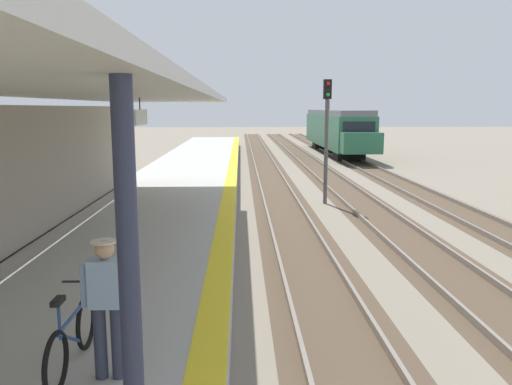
{
  "coord_description": "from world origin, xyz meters",
  "views": [
    {
      "loc": [
        0.18,
        0.42,
        4.04
      ],
      "look_at": [
        0.53,
        12.0,
        2.1
      ],
      "focal_mm": 35.57,
      "sensor_mm": 36.0,
      "label": 1
    }
  ],
  "objects_px": {
    "approaching_train": "(336,129)",
    "commuter_person": "(107,302)",
    "bicycle_beside_commuter": "(72,339)",
    "rail_signal_post": "(327,128)"
  },
  "relations": [
    {
      "from": "approaching_train",
      "to": "bicycle_beside_commuter",
      "type": "relative_size",
      "value": 10.77
    },
    {
      "from": "approaching_train",
      "to": "commuter_person",
      "type": "xyz_separation_m",
      "value": [
        -10.07,
        -39.45,
        -0.34
      ]
    },
    {
      "from": "approaching_train",
      "to": "bicycle_beside_commuter",
      "type": "distance_m",
      "value": 40.65
    },
    {
      "from": "approaching_train",
      "to": "rail_signal_post",
      "type": "height_order",
      "value": "rail_signal_post"
    },
    {
      "from": "bicycle_beside_commuter",
      "to": "rail_signal_post",
      "type": "relative_size",
      "value": 0.35
    },
    {
      "from": "approaching_train",
      "to": "rail_signal_post",
      "type": "distance_m",
      "value": 24.34
    },
    {
      "from": "rail_signal_post",
      "to": "commuter_person",
      "type": "bearing_deg",
      "value": -108.21
    },
    {
      "from": "approaching_train",
      "to": "commuter_person",
      "type": "bearing_deg",
      "value": -104.32
    },
    {
      "from": "bicycle_beside_commuter",
      "to": "approaching_train",
      "type": "bearing_deg",
      "value": 74.93
    },
    {
      "from": "approaching_train",
      "to": "commuter_person",
      "type": "distance_m",
      "value": 40.72
    }
  ]
}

